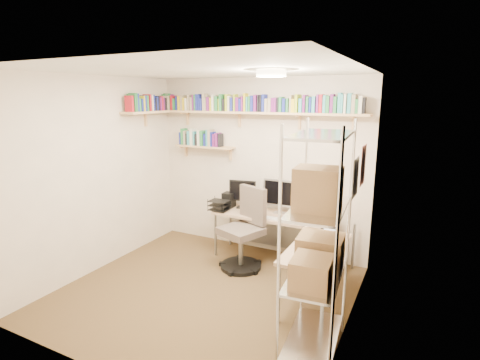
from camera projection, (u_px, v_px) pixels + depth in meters
name	position (u px, v px, depth m)	size (l,w,h in m)	color
ground	(205.00, 292.00, 4.38)	(3.20, 3.20, 0.00)	#4B3620
room_shell	(203.00, 162.00, 4.04)	(3.24, 3.04, 2.52)	beige
wall_shelves	(225.00, 112.00, 5.26)	(3.12, 1.09, 0.80)	#DEAC7D
corner_desk	(276.00, 221.00, 4.87)	(1.99, 1.67, 1.14)	tan
office_chair	(244.00, 235.00, 4.94)	(0.61, 0.62, 1.08)	black
wire_rack	(317.00, 237.00, 3.08)	(0.51, 0.92, 2.05)	silver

